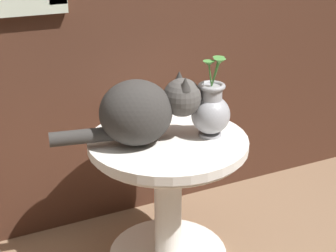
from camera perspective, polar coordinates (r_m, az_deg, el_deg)
name	(u,v)px	position (r m, az deg, el deg)	size (l,w,h in m)	color
wicker_side_table	(168,179)	(1.98, 0.00, -6.14)	(0.62, 0.62, 0.56)	silver
cat	(142,111)	(1.82, -3.03, 1.75)	(0.56, 0.29, 0.25)	#33302D
pewter_vase_with_ivy	(211,110)	(1.89, 4.92, 1.79)	(0.15, 0.15, 0.32)	#99999E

